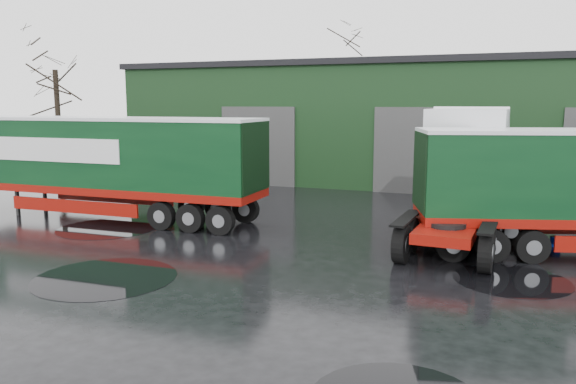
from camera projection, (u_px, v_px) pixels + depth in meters
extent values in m
plane|color=black|center=(251.00, 274.00, 13.92)|extent=(100.00, 100.00, 0.00)
cube|color=black|center=(433.00, 125.00, 31.18)|extent=(32.00, 12.00, 6.00)
cube|color=black|center=(436.00, 67.00, 30.69)|extent=(32.40, 12.40, 0.30)
cylinder|color=#0827BC|center=(555.00, 241.00, 16.56)|extent=(0.41, 0.41, 0.29)
cylinder|color=black|center=(105.00, 278.00, 13.59)|extent=(3.44, 3.44, 0.01)
cylinder|color=black|center=(512.00, 280.00, 13.40)|extent=(2.73, 2.73, 0.01)
cylinder|color=black|center=(107.00, 228.00, 18.91)|extent=(3.30, 3.30, 0.01)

